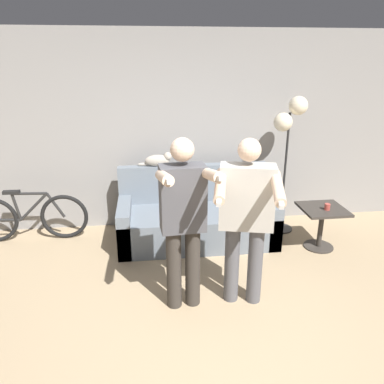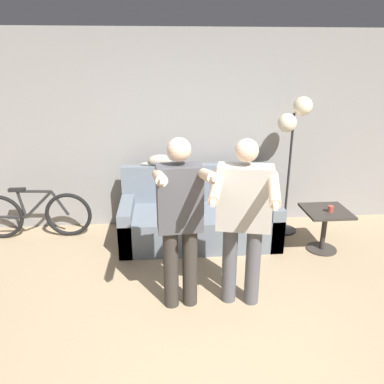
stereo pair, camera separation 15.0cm
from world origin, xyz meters
TOP-DOWN VIEW (x-y plane):
  - ground_plane at (0.00, 0.00)m, footprint 16.00×16.00m
  - wall_back at (0.00, 2.62)m, footprint 10.00×0.05m
  - couch at (0.07, 2.02)m, footprint 1.97×0.88m
  - person_left at (-0.24, 0.65)m, footprint 0.50×0.69m
  - person_right at (0.33, 0.65)m, footprint 0.66×0.76m
  - cat at (-0.39, 2.34)m, footprint 0.45×0.13m
  - floor_lamp at (1.27, 2.17)m, footprint 0.42×0.33m
  - side_table at (1.56, 1.60)m, footprint 0.52×0.52m
  - cup at (1.57, 1.54)m, footprint 0.07×0.07m
  - bicycle at (-2.06, 2.26)m, footprint 1.47×0.07m

SIDE VIEW (x-z plane):
  - ground_plane at x=0.00m, z-range 0.00..0.00m
  - couch at x=0.07m, z-range -0.18..0.74m
  - bicycle at x=-2.06m, z-range -0.03..0.66m
  - side_table at x=1.56m, z-range 0.12..0.65m
  - cup at x=1.57m, z-range 0.53..0.61m
  - person_right at x=0.33m, z-range 0.13..1.73m
  - person_left at x=-0.24m, z-range 0.12..1.75m
  - cat at x=-0.39m, z-range 0.91..1.09m
  - wall_back at x=0.00m, z-range 0.00..2.60m
  - floor_lamp at x=1.27m, z-range 0.53..2.33m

